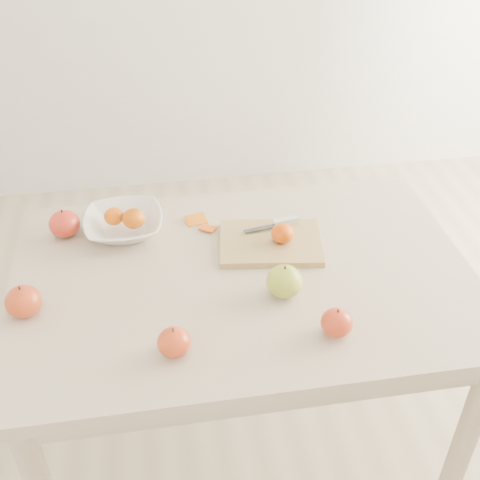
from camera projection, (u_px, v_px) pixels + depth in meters
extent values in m
plane|color=#C6B293|center=(242.00, 445.00, 2.02)|extent=(3.50, 3.50, 0.00)
cube|color=beige|center=(243.00, 279.00, 1.58)|extent=(1.20, 0.80, 0.04)
cylinder|color=#BCAA8E|center=(66.00, 316.00, 2.00)|extent=(0.06, 0.06, 0.71)
cylinder|color=#BCAA8E|center=(376.00, 282.00, 2.14)|extent=(0.06, 0.06, 0.71)
cylinder|color=#BCAA8E|center=(463.00, 446.00, 1.61)|extent=(0.06, 0.06, 0.71)
cube|color=tan|center=(270.00, 243.00, 1.66)|extent=(0.30, 0.24, 0.02)
ellipsoid|color=#DB5507|center=(282.00, 233.00, 1.63)|extent=(0.06, 0.06, 0.05)
imported|color=white|center=(124.00, 224.00, 1.70)|extent=(0.22, 0.22, 0.05)
ellipsoid|color=orange|center=(114.00, 216.00, 1.69)|extent=(0.06, 0.06, 0.05)
ellipsoid|color=#C85707|center=(134.00, 218.00, 1.68)|extent=(0.06, 0.06, 0.06)
cube|color=orange|center=(196.00, 221.00, 1.76)|extent=(0.07, 0.06, 0.01)
cube|color=#EB5710|center=(208.00, 229.00, 1.72)|extent=(0.06, 0.05, 0.01)
cube|color=silver|center=(286.00, 221.00, 1.72)|extent=(0.08, 0.03, 0.01)
cube|color=#3A3D42|center=(260.00, 229.00, 1.69)|extent=(0.10, 0.03, 0.00)
ellipsoid|color=olive|center=(284.00, 281.00, 1.48)|extent=(0.09, 0.09, 0.08)
ellipsoid|color=#9A1703|center=(23.00, 301.00, 1.42)|extent=(0.09, 0.09, 0.08)
ellipsoid|color=#A20715|center=(174.00, 342.00, 1.32)|extent=(0.07, 0.07, 0.07)
ellipsoid|color=#A70C1B|center=(337.00, 323.00, 1.37)|extent=(0.07, 0.07, 0.07)
ellipsoid|color=#94030F|center=(64.00, 224.00, 1.68)|extent=(0.09, 0.09, 0.08)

